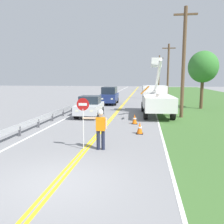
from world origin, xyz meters
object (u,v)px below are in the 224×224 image
at_px(stop_sign_paddle, 83,112).
at_px(oncoming_suv_second, 110,95).
at_px(utility_pole_mid, 168,71).
at_px(traffic_cone_mid, 135,119).
at_px(utility_bucket_truck, 156,99).
at_px(oncoming_sedan_nearest, 90,106).
at_px(traffic_cone_lead, 140,128).
at_px(flagger_worker, 100,127).
at_px(utility_pole_far, 159,73).
at_px(roadside_tree_verge, 203,67).
at_px(utility_pole_near, 184,61).

distance_m(stop_sign_paddle, oncoming_suv_second, 18.14).
bearing_deg(utility_pole_mid, traffic_cone_mid, -101.81).
xyz_separation_m(utility_bucket_truck, oncoming_sedan_nearest, (-5.51, -1.76, -0.56)).
distance_m(oncoming_suv_second, traffic_cone_lead, 15.32).
height_order(oncoming_suv_second, traffic_cone_mid, oncoming_suv_second).
height_order(flagger_worker, utility_pole_mid, utility_pole_mid).
height_order(utility_pole_far, roadside_tree_verge, utility_pole_far).
bearing_deg(stop_sign_paddle, utility_pole_near, 59.19).
bearing_deg(traffic_cone_lead, utility_pole_near, 62.50).
relative_size(utility_pole_near, utility_pole_mid, 1.10).
relative_size(utility_bucket_truck, utility_pole_near, 0.80).
height_order(utility_bucket_truck, roadside_tree_verge, roadside_tree_verge).
bearing_deg(traffic_cone_mid, utility_pole_mid, 78.19).
bearing_deg(utility_pole_near, roadside_tree_verge, 64.11).
xyz_separation_m(oncoming_sedan_nearest, traffic_cone_lead, (4.31, -5.58, -0.50)).
height_order(flagger_worker, traffic_cone_mid, flagger_worker).
height_order(oncoming_suv_second, utility_pole_mid, utility_pole_mid).
bearing_deg(oncoming_sedan_nearest, oncoming_suv_second, 88.57).
bearing_deg(utility_pole_near, stop_sign_paddle, -120.81).
xyz_separation_m(utility_pole_near, traffic_cone_mid, (-3.64, -3.29, -4.16)).
bearing_deg(oncoming_sedan_nearest, utility_pole_far, 78.15).
bearing_deg(stop_sign_paddle, flagger_worker, 4.62).
relative_size(oncoming_sedan_nearest, utility_pole_near, 0.48).
distance_m(oncoming_sedan_nearest, utility_pole_far, 36.50).
bearing_deg(utility_bucket_truck, utility_pole_near, -30.93).
bearing_deg(roadside_tree_verge, traffic_cone_lead, -116.72).
bearing_deg(utility_pole_mid, utility_pole_far, 90.53).
bearing_deg(utility_pole_mid, utility_bucket_truck, -98.94).
relative_size(oncoming_sedan_nearest, utility_pole_mid, 0.53).
bearing_deg(utility_pole_far, utility_bucket_truck, -93.30).
bearing_deg(utility_bucket_truck, utility_pole_mid, 81.06).
distance_m(stop_sign_paddle, oncoming_sedan_nearest, 9.12).
relative_size(utility_pole_near, traffic_cone_lead, 12.31).
xyz_separation_m(stop_sign_paddle, traffic_cone_lead, (2.43, 3.30, -1.37)).
bearing_deg(oncoming_sedan_nearest, utility_bucket_truck, 17.74).
height_order(flagger_worker, traffic_cone_lead, flagger_worker).
bearing_deg(oncoming_sedan_nearest, utility_pole_near, 4.32).
xyz_separation_m(oncoming_suv_second, utility_pole_far, (7.23, 26.39, 3.19)).
distance_m(utility_pole_mid, roadside_tree_verge, 9.35).
bearing_deg(traffic_cone_lead, traffic_cone_mid, 98.63).
bearing_deg(traffic_cone_mid, flagger_worker, -101.42).
xyz_separation_m(stop_sign_paddle, utility_pole_mid, (5.77, 24.22, 2.41)).
bearing_deg(oncoming_sedan_nearest, flagger_worker, -73.34).
height_order(stop_sign_paddle, utility_pole_far, utility_pole_far).
bearing_deg(traffic_cone_lead, flagger_worker, -117.25).
xyz_separation_m(oncoming_suv_second, traffic_cone_mid, (3.64, -11.89, -0.72)).
distance_m(utility_pole_far, roadside_tree_verge, 29.32).
xyz_separation_m(oncoming_suv_second, traffic_cone_lead, (4.08, -14.75, -0.72)).
distance_m(utility_pole_mid, utility_pole_far, 20.22).
bearing_deg(roadside_tree_verge, utility_pole_mid, 106.69).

